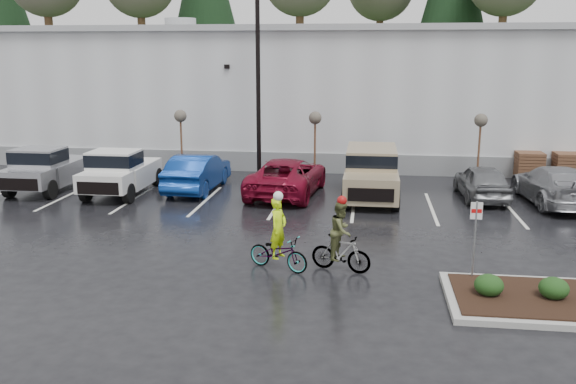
# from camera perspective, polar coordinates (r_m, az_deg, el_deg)

# --- Properties ---
(ground) EXTENTS (120.00, 120.00, 0.00)m
(ground) POSITION_cam_1_polar(r_m,az_deg,el_deg) (16.49, 3.62, -8.06)
(ground) COLOR black
(ground) RESTS_ON ground
(warehouse) EXTENTS (60.50, 15.50, 7.20)m
(warehouse) POSITION_cam_1_polar(r_m,az_deg,el_deg) (37.43, 6.14, 9.46)
(warehouse) COLOR silver
(warehouse) RESTS_ON ground
(wooded_ridge) EXTENTS (80.00, 25.00, 6.00)m
(wooded_ridge) POSITION_cam_1_polar(r_m,az_deg,el_deg) (60.43, 6.76, 10.16)
(wooded_ridge) COLOR #1F3E1A
(wooded_ridge) RESTS_ON ground
(lamppost) EXTENTS (0.50, 1.00, 9.22)m
(lamppost) POSITION_cam_1_polar(r_m,az_deg,el_deg) (27.81, -2.83, 12.51)
(lamppost) COLOR black
(lamppost) RESTS_ON ground
(sapling_west) EXTENTS (0.60, 0.60, 3.20)m
(sapling_west) POSITION_cam_1_polar(r_m,az_deg,el_deg) (29.92, -10.03, 6.69)
(sapling_west) COLOR #4A301D
(sapling_west) RESTS_ON ground
(sapling_mid) EXTENTS (0.60, 0.60, 3.20)m
(sapling_mid) POSITION_cam_1_polar(r_m,az_deg,el_deg) (28.64, 2.55, 6.60)
(sapling_mid) COLOR #4A301D
(sapling_mid) RESTS_ON ground
(sapling_east) EXTENTS (0.60, 0.60, 3.20)m
(sapling_east) POSITION_cam_1_polar(r_m,az_deg,el_deg) (28.97, 17.58, 6.08)
(sapling_east) COLOR #4A301D
(sapling_east) RESTS_ON ground
(pallet_stack_a) EXTENTS (1.20, 1.20, 1.35)m
(pallet_stack_a) POSITION_cam_1_polar(r_m,az_deg,el_deg) (30.74, 21.61, 2.27)
(pallet_stack_a) COLOR #4A301D
(pallet_stack_a) RESTS_ON ground
(pallet_stack_b) EXTENTS (1.20, 1.20, 1.35)m
(pallet_stack_b) POSITION_cam_1_polar(r_m,az_deg,el_deg) (31.20, 24.64, 2.14)
(pallet_stack_b) COLOR #4A301D
(pallet_stack_b) RESTS_ON ground
(shrub_a) EXTENTS (0.70, 0.70, 0.52)m
(shrub_a) POSITION_cam_1_polar(r_m,az_deg,el_deg) (15.66, 18.28, -8.27)
(shrub_a) COLOR #153311
(shrub_a) RESTS_ON curb_island
(shrub_b) EXTENTS (0.70, 0.70, 0.52)m
(shrub_b) POSITION_cam_1_polar(r_m,az_deg,el_deg) (16.02, 23.61, -8.25)
(shrub_b) COLOR #153311
(shrub_b) RESTS_ON curb_island
(fire_lane_sign) EXTENTS (0.30, 0.05, 2.20)m
(fire_lane_sign) POSITION_cam_1_polar(r_m,az_deg,el_deg) (16.43, 17.10, -3.53)
(fire_lane_sign) COLOR gray
(fire_lane_sign) RESTS_ON ground
(pickup_silver) EXTENTS (2.10, 5.20, 1.96)m
(pickup_silver) POSITION_cam_1_polar(r_m,az_deg,el_deg) (28.68, -21.33, 2.20)
(pickup_silver) COLOR #A0A1A7
(pickup_silver) RESTS_ON ground
(pickup_white) EXTENTS (2.10, 5.20, 1.96)m
(pickup_white) POSITION_cam_1_polar(r_m,az_deg,el_deg) (26.96, -15.11, 2.00)
(pickup_white) COLOR silver
(pickup_white) RESTS_ON ground
(car_blue) EXTENTS (1.88, 4.93, 1.61)m
(car_blue) POSITION_cam_1_polar(r_m,az_deg,el_deg) (26.79, -8.45, 1.86)
(car_blue) COLOR navy
(car_blue) RESTS_ON ground
(car_red) EXTENTS (3.15, 5.85, 1.56)m
(car_red) POSITION_cam_1_polar(r_m,az_deg,el_deg) (25.69, -0.08, 1.47)
(car_red) COLOR maroon
(car_red) RESTS_ON ground
(suv_tan) EXTENTS (2.20, 5.10, 2.06)m
(suv_tan) POSITION_cam_1_polar(r_m,az_deg,el_deg) (25.10, 7.78, 1.65)
(suv_tan) COLOR gray
(suv_tan) RESTS_ON ground
(car_grey) EXTENTS (1.95, 4.30, 1.43)m
(car_grey) POSITION_cam_1_polar(r_m,az_deg,el_deg) (26.21, 17.69, 0.94)
(car_grey) COLOR slate
(car_grey) RESTS_ON ground
(car_far_silver) EXTENTS (2.54, 5.41, 1.53)m
(car_far_silver) POSITION_cam_1_polar(r_m,az_deg,el_deg) (26.34, 23.64, 0.61)
(car_far_silver) COLOR #939499
(car_far_silver) RESTS_ON ground
(cyclist_hivis) EXTENTS (1.94, 1.31, 2.23)m
(cyclist_hivis) POSITION_cam_1_polar(r_m,az_deg,el_deg) (16.89, -0.91, -5.02)
(cyclist_hivis) COLOR #3F3F44
(cyclist_hivis) RESTS_ON ground
(cyclist_olive) EXTENTS (1.71, 0.94, 2.14)m
(cyclist_olive) POSITION_cam_1_polar(r_m,az_deg,el_deg) (16.79, 4.99, -4.83)
(cyclist_olive) COLOR #3F3F44
(cyclist_olive) RESTS_ON ground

